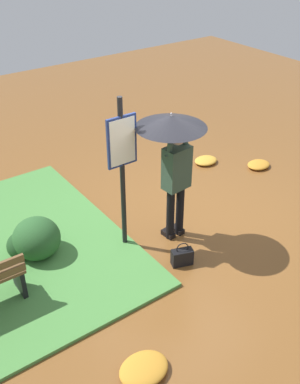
# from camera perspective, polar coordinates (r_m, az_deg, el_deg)

# --- Properties ---
(ground_plane) EXTENTS (18.00, 18.00, 0.00)m
(ground_plane) POSITION_cam_1_polar(r_m,az_deg,el_deg) (7.25, 3.13, -4.09)
(ground_plane) COLOR brown
(person_with_umbrella) EXTENTS (0.96, 0.96, 2.04)m
(person_with_umbrella) POSITION_cam_1_polar(r_m,az_deg,el_deg) (6.16, 2.95, 5.81)
(person_with_umbrella) COLOR black
(person_with_umbrella) RESTS_ON ground_plane
(info_sign_post) EXTENTS (0.44, 0.07, 2.30)m
(info_sign_post) POSITION_cam_1_polar(r_m,az_deg,el_deg) (6.06, -3.50, 4.19)
(info_sign_post) COLOR black
(info_sign_post) RESTS_ON ground_plane
(handbag) EXTENTS (0.33, 0.23, 0.37)m
(handbag) POSITION_cam_1_polar(r_m,az_deg,el_deg) (6.44, 4.04, -8.09)
(handbag) COLOR black
(handbag) RESTS_ON ground_plane
(shrub_cluster) EXTENTS (0.74, 0.68, 0.61)m
(shrub_cluster) POSITION_cam_1_polar(r_m,az_deg,el_deg) (6.68, -14.36, -5.81)
(shrub_cluster) COLOR #285628
(shrub_cluster) RESTS_ON ground_plane
(leaf_pile_near_person) EXTENTS (0.47, 0.38, 0.10)m
(leaf_pile_near_person) POSITION_cam_1_polar(r_m,az_deg,el_deg) (9.03, 7.00, 3.94)
(leaf_pile_near_person) COLOR gold
(leaf_pile_near_person) RESTS_ON ground_plane
(leaf_pile_by_bench) EXTENTS (0.56, 0.45, 0.12)m
(leaf_pile_by_bench) POSITION_cam_1_polar(r_m,az_deg,el_deg) (5.25, -0.78, -21.28)
(leaf_pile_by_bench) COLOR #C68428
(leaf_pile_by_bench) RESTS_ON ground_plane
(leaf_pile_far_path) EXTENTS (0.47, 0.38, 0.10)m
(leaf_pile_far_path) POSITION_cam_1_polar(r_m,az_deg,el_deg) (9.06, 13.43, 3.35)
(leaf_pile_far_path) COLOR #C68428
(leaf_pile_far_path) RESTS_ON ground_plane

